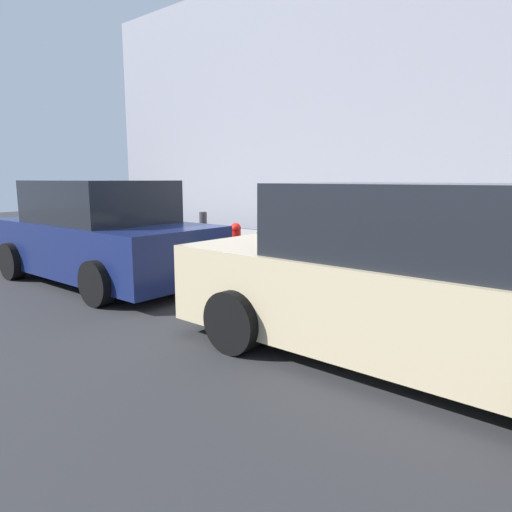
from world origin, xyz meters
TOP-DOWN VIEW (x-y plane):
  - ground_plane at (0.00, 0.00)m, footprint 40.00×40.00m
  - sidewalk_curb at (0.00, -2.50)m, footprint 18.00×5.00m
  - building_facade_sidewalk_side at (0.00, -7.58)m, footprint 24.00×3.00m
  - suitcase_black_0 at (-3.23, -0.49)m, footprint 0.50×0.24m
  - suitcase_olive_1 at (-2.71, -0.47)m, footprint 0.43×0.25m
  - suitcase_teal_2 at (-2.24, -0.49)m, footprint 0.38×0.22m
  - suitcase_maroon_3 at (-1.80, -0.46)m, footprint 0.39×0.25m
  - suitcase_red_4 at (-1.34, -0.41)m, footprint 0.41×0.24m
  - suitcase_silver_5 at (-0.82, -0.52)m, footprint 0.51×0.27m
  - suitcase_navy_6 at (-0.33, -0.49)m, footprint 0.36×0.23m
  - fire_hydrant at (0.41, -0.45)m, footprint 0.39×0.21m
  - bollard_post at (1.14, -0.30)m, footprint 0.15×0.15m
  - parked_car_beige_0 at (-3.92, 1.74)m, footprint 4.73×2.13m
  - parked_car_navy_1 at (1.46, 1.74)m, footprint 4.32×2.10m

SIDE VIEW (x-z plane):
  - ground_plane at x=0.00m, z-range 0.00..0.00m
  - sidewalk_curb at x=0.00m, z-range 0.00..0.14m
  - suitcase_maroon_3 at x=-1.80m, z-range 0.11..0.74m
  - suitcase_silver_5 at x=-0.82m, z-range 0.01..0.86m
  - suitcase_red_4 at x=-1.34m, z-range 0.03..0.84m
  - suitcase_navy_6 at x=-0.33m, z-range 0.00..0.91m
  - suitcase_teal_2 at x=-2.24m, z-range 0.01..0.90m
  - suitcase_olive_1 at x=-2.71m, z-range -0.02..0.98m
  - suitcase_black_0 at x=-3.23m, z-range -0.02..1.02m
  - fire_hydrant at x=0.41m, z-range 0.16..0.92m
  - bollard_post at x=1.14m, z-range 0.14..1.08m
  - parked_car_beige_0 at x=-3.92m, z-range -0.06..1.63m
  - parked_car_navy_1 at x=1.46m, z-range -0.06..1.64m
  - building_facade_sidewalk_side at x=0.00m, z-range 0.00..8.11m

